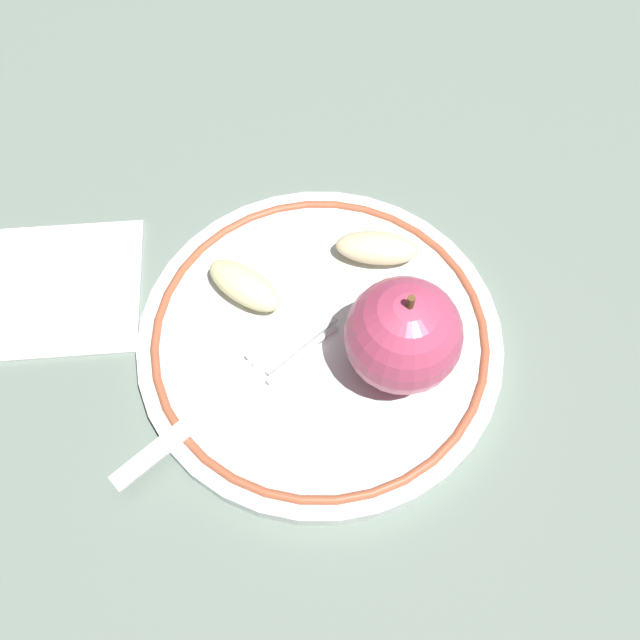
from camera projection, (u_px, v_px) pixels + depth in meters
name	position (u px, v px, depth m)	size (l,w,h in m)	color
ground_plane	(300.00, 325.00, 0.50)	(2.00, 2.00, 0.00)	slate
plate	(320.00, 340.00, 0.48)	(0.25, 0.25, 0.02)	white
apple_red_whole	(403.00, 335.00, 0.43)	(0.07, 0.07, 0.08)	#B63F60
apple_slice_front	(244.00, 285.00, 0.48)	(0.06, 0.03, 0.02)	beige
apple_slice_back	(377.00, 248.00, 0.50)	(0.06, 0.03, 0.02)	beige
fork	(221.00, 400.00, 0.45)	(0.12, 0.15, 0.00)	silver
napkin_folded	(55.00, 288.00, 0.51)	(0.11, 0.12, 0.01)	white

